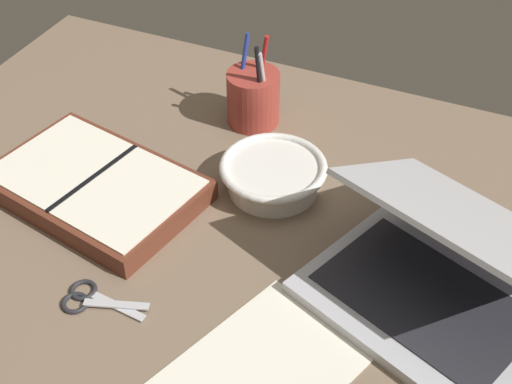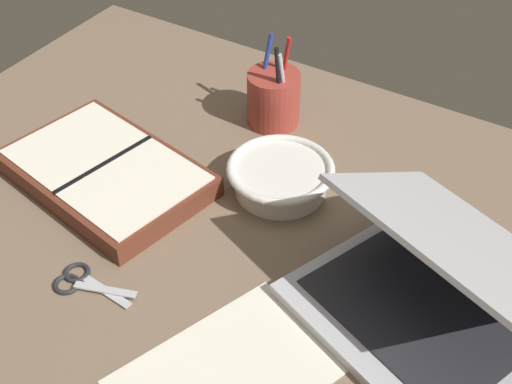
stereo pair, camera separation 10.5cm
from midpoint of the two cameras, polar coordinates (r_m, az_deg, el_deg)
name	(u,v)px [view 2 (the right image)]	position (r cm, az deg, el deg)	size (l,w,h in cm)	color
desk_top	(257,252)	(108.45, 2.82, -4.94)	(140.00, 100.00, 2.00)	#75604C
laptop	(427,291)	(99.13, 16.53, -7.78)	(40.06, 38.92, 18.02)	#B7B7BC
bowl	(280,176)	(115.69, 4.57, 1.17)	(17.63, 17.63, 5.16)	silver
pen_cup	(274,98)	(129.62, 3.76, 7.44)	(9.58, 9.58, 16.96)	#9E382D
planner	(106,173)	(119.09, -9.47, 1.41)	(36.89, 27.90, 4.04)	brown
scissors	(80,281)	(104.48, -11.14, -7.16)	(12.44, 6.33, 0.80)	#B7B7BC
paper_sheet_front	(227,374)	(93.25, 1.00, -14.56)	(18.35, 27.11, 0.16)	silver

